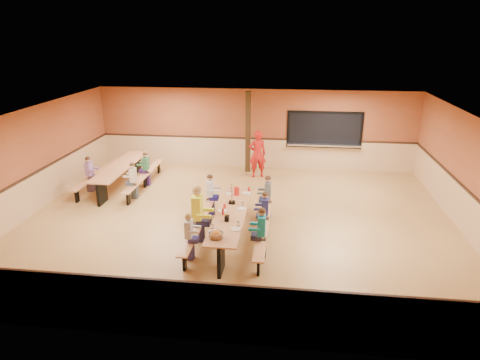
# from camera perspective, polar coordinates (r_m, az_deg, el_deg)

# --- Properties ---
(ground) EXTENTS (12.00, 12.00, 0.00)m
(ground) POSITION_cam_1_polar(r_m,az_deg,el_deg) (12.10, -0.22, -5.34)
(ground) COLOR olive
(ground) RESTS_ON ground
(room_envelope) EXTENTS (12.04, 10.04, 3.02)m
(room_envelope) POSITION_cam_1_polar(r_m,az_deg,el_deg) (11.82, -0.22, -2.30)
(room_envelope) COLOR #984E2C
(room_envelope) RESTS_ON ground
(kitchen_pass_through) EXTENTS (2.78, 0.28, 1.38)m
(kitchen_pass_through) POSITION_cam_1_polar(r_m,az_deg,el_deg) (16.30, 11.19, 6.39)
(kitchen_pass_through) COLOR black
(kitchen_pass_through) RESTS_ON ground
(structural_post) EXTENTS (0.18, 0.18, 3.00)m
(structural_post) POSITION_cam_1_polar(r_m,az_deg,el_deg) (15.78, 1.08, 6.38)
(structural_post) COLOR #2F200F
(structural_post) RESTS_ON ground
(cafeteria_table_main) EXTENTS (1.91, 3.70, 0.74)m
(cafeteria_table_main) POSITION_cam_1_polar(r_m,az_deg,el_deg) (10.80, -1.20, -5.46)
(cafeteria_table_main) COLOR #C07A4C
(cafeteria_table_main) RESTS_ON ground
(cafeteria_table_second) EXTENTS (1.91, 3.70, 0.74)m
(cafeteria_table_second) POSITION_cam_1_polar(r_m,az_deg,el_deg) (15.03, -15.61, 1.11)
(cafeteria_table_second) COLOR #C07A4C
(cafeteria_table_second) RESTS_ON ground
(seated_child_white_left) EXTENTS (0.33, 0.27, 1.13)m
(seated_child_white_left) POSITION_cam_1_polar(r_m,az_deg,el_deg) (9.99, -6.81, -7.51)
(seated_child_white_left) COLOR #BBBCC2
(seated_child_white_left) RESTS_ON ground
(seated_adult_yellow) EXTENTS (0.49, 0.40, 1.45)m
(seated_adult_yellow) POSITION_cam_1_polar(r_m,az_deg,el_deg) (10.74, -5.68, -4.51)
(seated_adult_yellow) COLOR #FCFF2F
(seated_adult_yellow) RESTS_ON ground
(seated_child_grey_left) EXTENTS (0.36, 0.29, 1.19)m
(seated_child_grey_left) POSITION_cam_1_polar(r_m,az_deg,el_deg) (12.30, -3.99, -1.96)
(seated_child_grey_left) COLOR silver
(seated_child_grey_left) RESTS_ON ground
(seated_child_teal_right) EXTENTS (0.37, 0.31, 1.22)m
(seated_child_teal_right) POSITION_cam_1_polar(r_m,az_deg,el_deg) (10.01, 2.90, -7.05)
(seated_child_teal_right) COLOR teal
(seated_child_teal_right) RESTS_ON ground
(seated_child_navy_right) EXTENTS (0.35, 0.29, 1.17)m
(seated_child_navy_right) POSITION_cam_1_polar(r_m,az_deg,el_deg) (11.07, 3.35, -4.49)
(seated_child_navy_right) COLOR navy
(seated_child_navy_right) RESTS_ON ground
(seated_child_char_right) EXTENTS (0.37, 0.30, 1.21)m
(seated_child_char_right) POSITION_cam_1_polar(r_m,az_deg,el_deg) (12.11, 3.71, -2.24)
(seated_child_char_right) COLOR #4F575B
(seated_child_char_right) RESTS_ON ground
(seated_child_purple_sec) EXTENTS (0.35, 0.29, 1.17)m
(seated_child_purple_sec) POSITION_cam_1_polar(r_m,az_deg,el_deg) (14.84, -19.43, 0.71)
(seated_child_purple_sec) COLOR #91639A
(seated_child_purple_sec) RESTS_ON ground
(seated_child_green_sec) EXTENTS (0.35, 0.28, 1.16)m
(seated_child_green_sec) POSITION_cam_1_polar(r_m,az_deg,el_deg) (14.91, -12.39, 1.45)
(seated_child_green_sec) COLOR #33744B
(seated_child_green_sec) RESTS_ON ground
(seated_child_tan_sec) EXTENTS (0.34, 0.28, 1.16)m
(seated_child_tan_sec) POSITION_cam_1_polar(r_m,az_deg,el_deg) (13.83, -14.01, -0.11)
(seated_child_tan_sec) COLOR beige
(seated_child_tan_sec) RESTS_ON ground
(standing_woman) EXTENTS (0.72, 0.57, 1.71)m
(standing_woman) POSITION_cam_1_polar(r_m,az_deg,el_deg) (15.34, 2.35, 3.49)
(standing_woman) COLOR red
(standing_woman) RESTS_ON ground
(punch_pitcher) EXTENTS (0.16, 0.16, 0.22)m
(punch_pitcher) POSITION_cam_1_polar(r_m,az_deg,el_deg) (11.81, -0.46, -1.49)
(punch_pitcher) COLOR red
(punch_pitcher) RESTS_ON cafeteria_table_main
(chip_bowl) EXTENTS (0.32, 0.32, 0.15)m
(chip_bowl) POSITION_cam_1_polar(r_m,az_deg,el_deg) (9.47, -3.23, -7.29)
(chip_bowl) COLOR orange
(chip_bowl) RESTS_ON cafeteria_table_main
(napkin_dispenser) EXTENTS (0.10, 0.14, 0.13)m
(napkin_dispenser) POSITION_cam_1_polar(r_m,az_deg,el_deg) (10.26, -1.76, -5.13)
(napkin_dispenser) COLOR black
(napkin_dispenser) RESTS_ON cafeteria_table_main
(condiment_mustard) EXTENTS (0.06, 0.06, 0.17)m
(condiment_mustard) POSITION_cam_1_polar(r_m,az_deg,el_deg) (10.30, -1.88, -4.90)
(condiment_mustard) COLOR yellow
(condiment_mustard) RESTS_ON cafeteria_table_main
(condiment_ketchup) EXTENTS (0.06, 0.06, 0.17)m
(condiment_ketchup) POSITION_cam_1_polar(r_m,az_deg,el_deg) (10.58, -2.30, -4.23)
(condiment_ketchup) COLOR #B2140F
(condiment_ketchup) RESTS_ON cafeteria_table_main
(table_paddle) EXTENTS (0.16, 0.16, 0.56)m
(table_paddle) POSITION_cam_1_polar(r_m,az_deg,el_deg) (11.23, -1.09, -2.49)
(table_paddle) COLOR black
(table_paddle) RESTS_ON cafeteria_table_main
(place_settings) EXTENTS (0.65, 3.30, 0.11)m
(place_settings) POSITION_cam_1_polar(r_m,az_deg,el_deg) (10.68, -1.21, -4.15)
(place_settings) COLOR beige
(place_settings) RESTS_ON cafeteria_table_main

